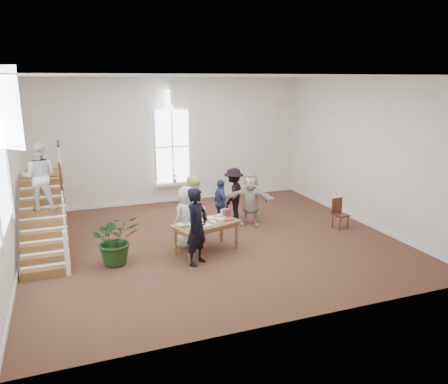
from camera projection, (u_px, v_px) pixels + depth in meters
name	position (u px, v px, depth m)	size (l,w,h in m)	color
ground	(213.00, 241.00, 12.30)	(10.00, 10.00, 0.00)	#4D2B1E
room_shell	(174.00, 191.00, 16.18)	(10.49, 10.00, 10.00)	silver
staircase	(42.00, 193.00, 11.11)	(1.10, 4.10, 2.92)	brown
library_table	(207.00, 226.00, 11.37)	(1.89, 1.34, 0.86)	brown
police_officer	(197.00, 227.00, 10.56)	(0.70, 0.46, 1.92)	black
elderly_woman	(187.00, 216.00, 11.76)	(0.82, 0.53, 1.68)	beige
person_yellow	(192.00, 208.00, 12.29)	(0.89, 0.69, 1.82)	#F0ED96
woman_cluster_a	(221.00, 203.00, 13.37)	(0.87, 0.36, 1.48)	navy
woman_cluster_b	(234.00, 194.00, 13.96)	(1.10, 0.63, 1.71)	black
woman_cluster_c	(250.00, 199.00, 13.47)	(1.55, 0.49, 1.68)	#BBB5A9
floor_plant	(116.00, 239.00, 10.63)	(1.15, 1.00, 1.28)	#173611
side_chair	(339.00, 212.00, 13.28)	(0.45, 0.45, 0.92)	#3D1B10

